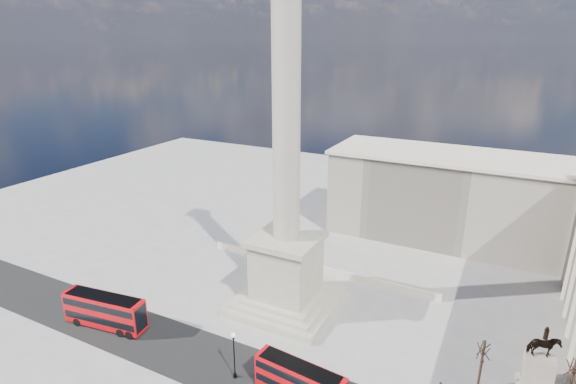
# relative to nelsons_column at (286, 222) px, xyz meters

# --- Properties ---
(ground) EXTENTS (180.00, 180.00, 0.00)m
(ground) POSITION_rel_nelsons_column_xyz_m (0.00, -5.00, -12.92)
(ground) COLOR #9E9B96
(ground) RESTS_ON ground
(asphalt_road) EXTENTS (120.00, 9.00, 0.01)m
(asphalt_road) POSITION_rel_nelsons_column_xyz_m (5.00, -15.00, -12.91)
(asphalt_road) COLOR black
(asphalt_road) RESTS_ON ground
(nelsons_column) EXTENTS (14.00, 14.00, 49.85)m
(nelsons_column) POSITION_rel_nelsons_column_xyz_m (0.00, 0.00, 0.00)
(nelsons_column) COLOR #ACA68F
(nelsons_column) RESTS_ON ground
(balustrade_wall) EXTENTS (40.00, 0.60, 1.10)m
(balustrade_wall) POSITION_rel_nelsons_column_xyz_m (0.00, 11.00, -12.37)
(balustrade_wall) COLOR beige
(balustrade_wall) RESTS_ON ground
(building_northeast) EXTENTS (51.00, 17.00, 16.60)m
(building_northeast) POSITION_rel_nelsons_column_xyz_m (20.00, 35.00, -4.59)
(building_northeast) COLOR beige
(building_northeast) RESTS_ON ground
(red_bus_a) EXTENTS (11.78, 4.13, 4.67)m
(red_bus_a) POSITION_rel_nelsons_column_xyz_m (-19.00, -15.72, -10.47)
(red_bus_a) COLOR #BE090F
(red_bus_a) RESTS_ON ground
(red_bus_b) EXTENTS (10.37, 3.26, 4.14)m
(red_bus_b) POSITION_rel_nelsons_column_xyz_m (9.57, -15.34, -10.75)
(red_bus_b) COLOR #BE090F
(red_bus_b) RESTS_ON ground
(victorian_lamp) EXTENTS (0.51, 0.51, 6.00)m
(victorian_lamp) POSITION_rel_nelsons_column_xyz_m (1.63, -15.96, -9.39)
(victorian_lamp) COLOR black
(victorian_lamp) RESTS_ON ground
(equestrian_statue) EXTENTS (3.84, 2.88, 8.03)m
(equestrian_statue) POSITION_rel_nelsons_column_xyz_m (32.04, -2.29, -10.14)
(equestrian_statue) COLOR beige
(equestrian_statue) RESTS_ON ground
(bare_tree_near) EXTENTS (1.71, 1.71, 7.49)m
(bare_tree_near) POSITION_rel_nelsons_column_xyz_m (34.64, -5.18, -7.01)
(bare_tree_near) COLOR #332319
(bare_tree_near) RESTS_ON ground
(bare_tree_mid) EXTENTS (1.70, 1.70, 6.44)m
(bare_tree_mid) POSITION_rel_nelsons_column_xyz_m (26.42, -4.96, -7.84)
(bare_tree_mid) COLOR #332319
(bare_tree_mid) RESTS_ON ground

